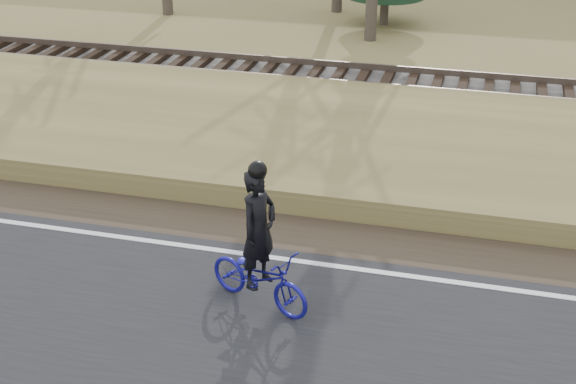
# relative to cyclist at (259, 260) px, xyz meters

# --- Properties ---
(ballast) EXTENTS (120.00, 3.00, 0.45)m
(ballast) POSITION_rel_cyclist_xyz_m (4.63, 9.09, -0.56)
(ballast) COLOR slate
(ballast) RESTS_ON ground
(railroad) EXTENTS (120.00, 2.40, 0.29)m
(railroad) POSITION_rel_cyclist_xyz_m (4.63, 9.09, -0.26)
(railroad) COLOR black
(railroad) RESTS_ON ballast
(cyclist) EXTENTS (1.79, 1.20, 2.24)m
(cyclist) POSITION_rel_cyclist_xyz_m (0.00, 0.00, 0.00)
(cyclist) COLOR navy
(cyclist) RESTS_ON road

